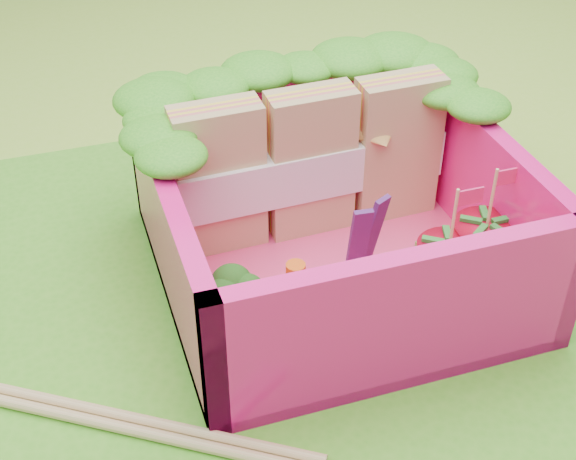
# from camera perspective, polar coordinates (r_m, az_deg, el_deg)

# --- Properties ---
(ground) EXTENTS (14.00, 14.00, 0.00)m
(ground) POSITION_cam_1_polar(r_m,az_deg,el_deg) (3.10, -3.10, -4.92)
(ground) COLOR #94CC39
(ground) RESTS_ON ground
(placemat) EXTENTS (2.60, 2.60, 0.03)m
(placemat) POSITION_cam_1_polar(r_m,az_deg,el_deg) (3.09, -3.11, -4.71)
(placemat) COLOR #50AF27
(placemat) RESTS_ON ground
(bento_floor) EXTENTS (1.30, 1.30, 0.05)m
(bento_floor) POSITION_cam_1_polar(r_m,az_deg,el_deg) (3.16, 3.11, -2.67)
(bento_floor) COLOR #F33E78
(bento_floor) RESTS_ON placemat
(bento_box) EXTENTS (1.30, 1.30, 0.55)m
(bento_box) POSITION_cam_1_polar(r_m,az_deg,el_deg) (3.01, 3.26, 1.02)
(bento_box) COLOR #FF1581
(bento_box) RESTS_ON placemat
(lettuce_ruffle) EXTENTS (1.43, 0.76, 0.11)m
(lettuce_ruffle) POSITION_cam_1_polar(r_m,az_deg,el_deg) (3.20, 0.57, 10.34)
(lettuce_ruffle) COLOR #27911A
(lettuce_ruffle) RESTS_ON bento_box
(sandwich_stack) EXTENTS (1.11, 0.21, 0.61)m
(sandwich_stack) POSITION_cam_1_polar(r_m,az_deg,el_deg) (3.17, 1.69, 4.78)
(sandwich_stack) COLOR tan
(sandwich_stack) RESTS_ON bento_floor
(broccoli) EXTENTS (0.32, 0.32, 0.24)m
(broccoli) POSITION_cam_1_polar(r_m,az_deg,el_deg) (2.70, -4.12, -5.41)
(broccoli) COLOR #639447
(broccoli) RESTS_ON bento_floor
(carrot_sticks) EXTENTS (0.13, 0.15, 0.25)m
(carrot_sticks) POSITION_cam_1_polar(r_m,az_deg,el_deg) (2.78, 0.26, -5.13)
(carrot_sticks) COLOR orange
(carrot_sticks) RESTS_ON bento_floor
(purple_wedges) EXTENTS (0.14, 0.08, 0.38)m
(purple_wedges) POSITION_cam_1_polar(r_m,az_deg,el_deg) (2.94, 5.48, -0.83)
(purple_wedges) COLOR #471B5E
(purple_wedges) RESTS_ON bento_floor
(strawberry_left) EXTENTS (0.23, 0.23, 0.47)m
(strawberry_left) POSITION_cam_1_polar(r_m,az_deg,el_deg) (2.96, 11.18, -2.77)
(strawberry_left) COLOR red
(strawberry_left) RESTS_ON bento_floor
(strawberry_right) EXTENTS (0.25, 0.25, 0.49)m
(strawberry_right) POSITION_cam_1_polar(r_m,az_deg,el_deg) (3.08, 13.67, -1.40)
(strawberry_right) COLOR red
(strawberry_right) RESTS_ON bento_floor
(snap_peas) EXTENTS (0.62, 0.53, 0.05)m
(snap_peas) POSITION_cam_1_polar(r_m,az_deg,el_deg) (3.12, 11.28, -2.92)
(snap_peas) COLOR #5ABC3B
(snap_peas) RESTS_ON bento_floor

